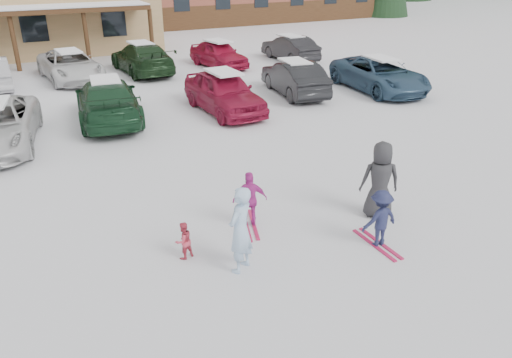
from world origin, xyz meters
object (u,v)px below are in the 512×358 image
child_magenta (250,200)px  bystander_dark (380,180)px  child_navy (380,219)px  parked_car_10 (70,66)px  parked_car_13 (290,48)px  parked_car_4 (224,92)px  parked_car_12 (219,54)px  adult_skier (240,230)px  toddler_red (184,241)px  parked_car_6 (379,74)px  parked_car_5 (294,78)px  parked_car_3 (108,100)px  parked_car_11 (142,58)px

child_magenta → bystander_dark: 3.05m
child_navy → parked_car_10: bearing=-78.8°
child_magenta → bystander_dark: (2.91, -0.89, 0.25)m
child_magenta → parked_car_10: 16.74m
parked_car_13 → parked_car_4: bearing=43.5°
bystander_dark → parked_car_12: 17.43m
adult_skier → toddler_red: 1.33m
child_navy → parked_car_13: bearing=-114.5°
child_navy → parked_car_13: (8.43, 18.06, 0.06)m
bystander_dark → parked_car_10: bearing=-49.1°
child_navy → parked_car_4: (1.00, 10.44, 0.15)m
toddler_red → parked_car_4: size_ratio=0.17×
adult_skier → child_magenta: adult_skier is taller
toddler_red → parked_car_10: bearing=-107.8°
child_navy → parked_car_6: 13.37m
adult_skier → bystander_dark: size_ratio=0.97×
parked_car_10 → child_navy: bearing=-84.6°
parked_car_6 → parked_car_5: bearing=167.5°
toddler_red → parked_car_12: 18.57m
child_magenta → bystander_dark: size_ratio=0.73×
toddler_red → parked_car_6: bearing=-160.8°
parked_car_13 → child_navy: bearing=62.7°
adult_skier → bystander_dark: 3.87m
child_navy → parked_car_4: bearing=-94.9°
bystander_dark → parked_car_12: (3.22, 17.13, -0.22)m
parked_car_10 → parked_car_13: size_ratio=1.21×
child_navy → parked_car_6: parked_car_6 is taller
child_navy → parked_car_4: 10.49m
parked_car_12 → parked_car_4: bearing=-120.5°
child_navy → parked_car_10: size_ratio=0.25×
parked_car_10 → parked_car_3: bearing=-93.2°
parked_car_5 → parked_car_11: parked_car_11 is taller
toddler_red → parked_car_3: 9.93m
toddler_red → child_magenta: (1.77, 0.56, 0.26)m
parked_car_12 → parked_car_10: bearing=167.7°
adult_skier → toddler_red: size_ratio=2.21×
parked_car_6 → parked_car_11: parked_car_11 is taller
bystander_dark → parked_car_13: bearing=-87.0°
parked_car_11 → parked_car_6: bearing=132.5°
parked_car_4 → parked_car_11: bearing=95.1°
parked_car_5 → parked_car_11: size_ratio=0.84×
parked_car_4 → parked_car_11: parked_car_4 is taller
parked_car_10 → adult_skier: bearing=-93.6°
adult_skier → parked_car_13: bearing=-157.7°
parked_car_12 → parked_car_13: parked_car_12 is taller
bystander_dark → parked_car_11: bearing=-60.2°
bystander_dark → parked_car_11: (-0.84, 17.58, -0.15)m
child_navy → parked_car_13: 19.93m
parked_car_3 → parked_car_4: parked_car_4 is taller
parked_car_11 → bystander_dark: bearing=89.7°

